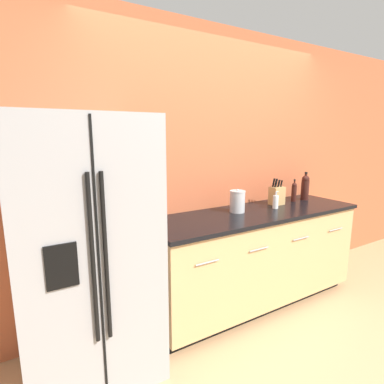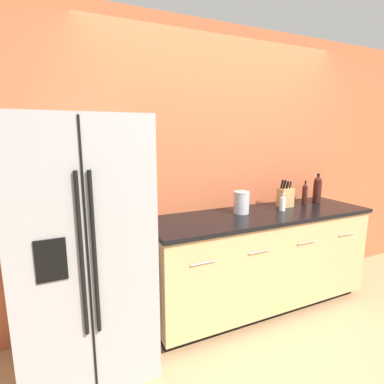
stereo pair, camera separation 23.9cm
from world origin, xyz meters
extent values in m
plane|color=tan|center=(0.00, 0.00, 0.00)|extent=(14.00, 14.00, 0.00)
cube|color=#BC5B38|center=(0.00, 1.05, 1.30)|extent=(10.00, 0.05, 2.60)
cube|color=black|center=(0.25, 0.74, 0.04)|extent=(2.06, 0.54, 0.09)
cube|color=tan|center=(0.25, 0.70, 0.49)|extent=(2.10, 0.62, 0.81)
cube|color=black|center=(0.25, 0.69, 0.91)|extent=(2.12, 0.64, 0.03)
cylinder|color=#99999E|center=(-0.51, 0.38, 0.72)|extent=(0.20, 0.01, 0.01)
cylinder|color=#99999E|center=(-0.01, 0.38, 0.72)|extent=(0.20, 0.01, 0.01)
cylinder|color=#99999E|center=(0.50, 0.38, 0.72)|extent=(0.20, 0.01, 0.01)
cylinder|color=#99999E|center=(1.00, 0.38, 0.72)|extent=(0.20, 0.01, 0.01)
cube|color=#9E9EA0|center=(-1.31, 0.64, 0.88)|extent=(0.84, 0.74, 1.76)
cube|color=black|center=(-1.31, 0.27, 0.88)|extent=(0.01, 0.01, 1.72)
cylinder|color=black|center=(-1.34, 0.25, 0.97)|extent=(0.02, 0.02, 0.97)
cylinder|color=black|center=(-1.27, 0.25, 0.97)|extent=(0.02, 0.02, 0.97)
cube|color=black|center=(-1.50, 0.26, 0.97)|extent=(0.16, 0.01, 0.24)
cube|color=tan|center=(0.61, 0.80, 1.02)|extent=(0.14, 0.10, 0.18)
cylinder|color=black|center=(0.57, 0.81, 1.16)|extent=(0.02, 0.04, 0.09)
cylinder|color=black|center=(0.57, 0.78, 1.16)|extent=(0.02, 0.04, 0.09)
cylinder|color=black|center=(0.61, 0.81, 1.16)|extent=(0.02, 0.03, 0.08)
cylinder|color=black|center=(0.61, 0.78, 1.15)|extent=(0.02, 0.03, 0.08)
cylinder|color=black|center=(0.64, 0.81, 1.15)|extent=(0.02, 0.03, 0.07)
cylinder|color=black|center=(0.64, 0.78, 1.15)|extent=(0.02, 0.03, 0.07)
cylinder|color=#3D1914|center=(1.04, 0.81, 1.04)|extent=(0.08, 0.08, 0.21)
sphere|color=#3D1914|center=(1.04, 0.81, 1.16)|extent=(0.08, 0.08, 0.08)
cylinder|color=#3D1914|center=(1.04, 0.81, 1.18)|extent=(0.03, 0.03, 0.07)
cylinder|color=black|center=(1.04, 0.81, 1.23)|extent=(0.03, 0.03, 0.02)
cylinder|color=white|center=(0.47, 0.69, 1.00)|extent=(0.05, 0.05, 0.13)
cylinder|color=#B2B2B5|center=(0.47, 0.69, 1.08)|extent=(0.02, 0.02, 0.04)
cylinder|color=#B2B2B5|center=(0.49, 0.69, 1.09)|extent=(0.03, 0.01, 0.01)
cylinder|color=#3D1914|center=(0.87, 0.81, 1.02)|extent=(0.05, 0.05, 0.17)
sphere|color=#3D1914|center=(0.87, 0.81, 1.11)|extent=(0.05, 0.05, 0.05)
cylinder|color=#3D1914|center=(0.87, 0.81, 1.13)|extent=(0.02, 0.02, 0.06)
cylinder|color=black|center=(0.87, 0.81, 1.16)|extent=(0.02, 0.02, 0.01)
cylinder|color=#B7B7BA|center=(0.07, 0.77, 1.03)|extent=(0.14, 0.14, 0.19)
cylinder|color=#B7B7BA|center=(0.07, 0.77, 1.13)|extent=(0.14, 0.14, 0.01)
sphere|color=#B7B7BA|center=(0.07, 0.77, 1.14)|extent=(0.02, 0.02, 0.02)
camera|label=1|loc=(-1.65, -1.32, 1.64)|focal=28.00mm
camera|label=2|loc=(-1.44, -1.43, 1.64)|focal=28.00mm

